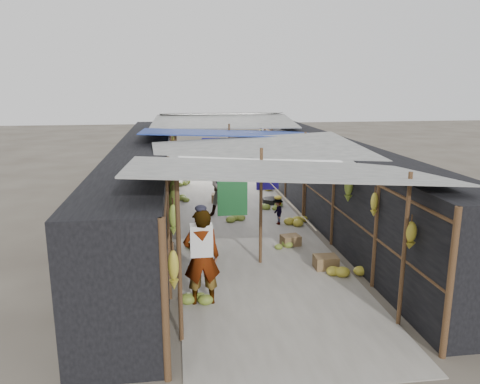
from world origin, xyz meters
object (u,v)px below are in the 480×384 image
black_basin (272,201)px  vendor_seated (278,211)px  vendor_elderly (202,257)px  shopper_blue (224,186)px  crate_near (291,241)px

black_basin → vendor_seated: (-0.31, -2.36, 0.30)m
black_basin → vendor_seated: 2.40m
black_basin → vendor_seated: vendor_seated is taller
vendor_elderly → vendor_seated: size_ratio=2.27×
vendor_elderly → shopper_blue: shopper_blue is taller
crate_near → vendor_elderly: bearing=-139.9°
crate_near → vendor_elderly: 3.75m
black_basin → vendor_elderly: 7.49m
crate_near → shopper_blue: bearing=105.2°
crate_near → vendor_elderly: vendor_elderly is taller
crate_near → vendor_seated: 1.77m
shopper_blue → vendor_seated: (1.42, -1.13, -0.53)m
crate_near → black_basin: 4.13m
shopper_blue → vendor_elderly: bearing=-100.6°
crate_near → vendor_seated: bearing=78.0°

